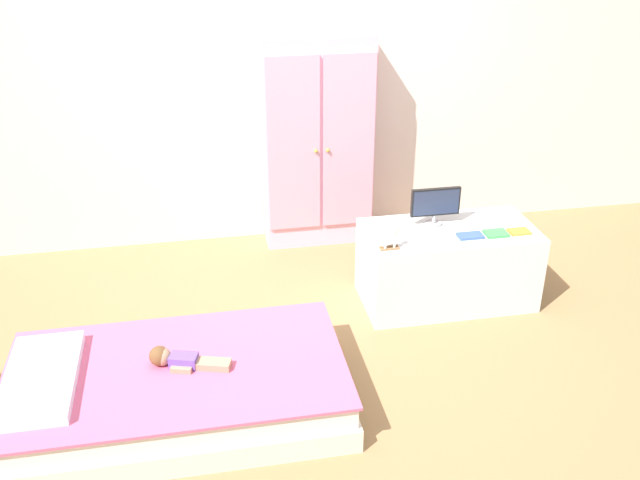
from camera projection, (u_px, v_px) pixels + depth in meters
The scene contains 12 objects.
ground_plane at pixel (307, 358), 3.85m from camera, with size 10.00×10.00×0.02m, color #99754C.
back_wall at pixel (265, 48), 4.62m from camera, with size 6.40×0.05×2.70m, color silver.
bed at pixel (179, 389), 3.40m from camera, with size 1.62×0.91×0.25m.
pillow at pixel (41, 378), 3.23m from camera, with size 0.32×0.65×0.05m, color silver.
doll at pixel (175, 359), 3.34m from camera, with size 0.39×0.18×0.10m.
wardrobe at pixel (318, 144), 4.80m from camera, with size 0.74×0.28×1.45m.
tv_stand at pixel (447, 265), 4.27m from camera, with size 1.02×0.52×0.48m, color silver.
tv_monitor at pixel (435, 204), 4.17m from camera, with size 0.30×0.10×0.23m.
rocking_horse_toy at pixel (391, 238), 3.92m from camera, with size 0.11×0.04×0.13m.
book_blue at pixel (470, 236), 4.07m from camera, with size 0.15×0.08×0.02m, color blue.
book_green at pixel (496, 233), 4.10m from camera, with size 0.13×0.10×0.02m, color #429E51.
book_orange at pixel (519, 232), 4.12m from camera, with size 0.12×0.09×0.01m, color orange.
Camera 1 is at (-0.52, -3.10, 2.30)m, focal length 39.50 mm.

